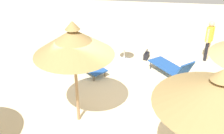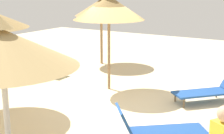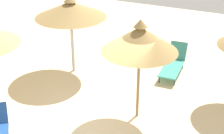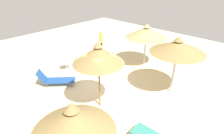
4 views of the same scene
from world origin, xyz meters
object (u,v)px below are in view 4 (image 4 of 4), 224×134
parasol_umbrella_far_right (98,55)px  handbag (77,62)px  lounge_chair_far_left (55,79)px  person_standing_back (101,40)px  parasol_umbrella_edge (146,32)px  lounge_chair_center (101,60)px  parasol_umbrella_near_left (178,47)px  side_table_round (66,64)px  parasol_umbrella_front (73,121)px

parasol_umbrella_far_right → handbag: (-1.88, -4.20, -2.32)m
lounge_chair_far_left → handbag: bearing=-152.1°
lounge_chair_far_left → person_standing_back: person_standing_back is taller
parasol_umbrella_edge → lounge_chair_center: parasol_umbrella_edge is taller
parasol_umbrella_near_left → lounge_chair_far_left: size_ratio=1.60×
parasol_umbrella_far_right → lounge_chair_center: bearing=-134.5°
parasol_umbrella_edge → side_table_round: parasol_umbrella_edge is taller
parasol_umbrella_front → parasol_umbrella_far_right: bearing=-143.0°
parasol_umbrella_front → handbag: size_ratio=6.41×
parasol_umbrella_far_right → person_standing_back: 6.36m
parasol_umbrella_front → side_table_round: (-3.74, -6.11, -1.83)m
parasol_umbrella_near_left → parasol_umbrella_far_right: parasol_umbrella_far_right is taller
lounge_chair_center → side_table_round: size_ratio=2.91×
parasol_umbrella_far_right → parasol_umbrella_near_left: bearing=151.7°
parasol_umbrella_near_left → handbag: size_ratio=6.61×
lounge_chair_center → handbag: size_ratio=4.06×
parasol_umbrella_edge → parasol_umbrella_far_right: 4.95m
lounge_chair_center → person_standing_back: (-1.50, -1.57, 0.56)m
lounge_chair_far_left → lounge_chair_center: lounge_chair_center is taller
parasol_umbrella_near_left → lounge_chair_center: (0.42, -4.60, -1.98)m
lounge_chair_center → person_standing_back: size_ratio=1.06×
parasol_umbrella_near_left → handbag: bearing=-77.2°
parasol_umbrella_far_right → side_table_round: 4.62m
parasol_umbrella_front → parasol_umbrella_far_right: parasol_umbrella_far_right is taller
person_standing_back → parasol_umbrella_near_left: bearing=80.0°
parasol_umbrella_far_right → side_table_round: bearing=-103.6°
person_standing_back → lounge_chair_far_left: bearing=17.1°
parasol_umbrella_far_right → lounge_chair_far_left: (0.44, -2.97, -2.11)m
parasol_umbrella_edge → person_standing_back: size_ratio=1.61×
parasol_umbrella_edge → lounge_chair_center: (2.02, -1.85, -1.74)m
parasol_umbrella_near_left → side_table_round: bearing=-68.6°
parasol_umbrella_front → lounge_chair_center: parasol_umbrella_front is taller
parasol_umbrella_edge → person_standing_back: 3.66m
person_standing_back → side_table_round: bearing=6.9°
lounge_chair_far_left → side_table_round: (-1.42, -1.06, 0.06)m
person_standing_back → handbag: person_standing_back is taller
parasol_umbrella_far_right → handbag: size_ratio=6.96×
parasol_umbrella_front → handbag: (-4.65, -6.29, -2.10)m
parasol_umbrella_near_left → lounge_chair_far_left: 6.31m
parasol_umbrella_near_left → parasol_umbrella_edge: parasol_umbrella_near_left is taller
lounge_chair_far_left → handbag: size_ratio=4.13×
parasol_umbrella_far_right → lounge_chair_far_left: 3.67m
person_standing_back → lounge_chair_center: bearing=46.2°
parasol_umbrella_edge → side_table_round: (3.86, -3.02, -1.73)m
side_table_round → parasol_umbrella_edge: bearing=142.0°
parasol_umbrella_front → person_standing_back: size_ratio=1.68×
parasol_umbrella_edge → parasol_umbrella_front: bearing=22.1°
lounge_chair_far_left → lounge_chair_center: (-3.25, 0.11, 0.04)m
parasol_umbrella_near_left → parasol_umbrella_edge: (-1.60, -2.75, -0.24)m
side_table_round → lounge_chair_far_left: bearing=36.7°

